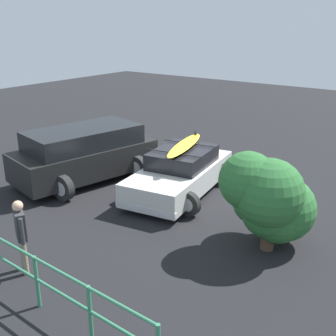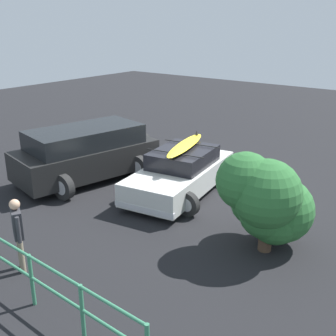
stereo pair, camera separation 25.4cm
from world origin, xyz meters
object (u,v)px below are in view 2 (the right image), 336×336
at_px(sedan_car, 181,172).
at_px(suv_car, 86,153).
at_px(bush_near_left, 267,202).
at_px(person_bystander, 18,229).

bearing_deg(sedan_car, suv_car, 17.20).
bearing_deg(suv_car, bush_near_left, 175.11).
xyz_separation_m(sedan_car, suv_car, (3.03, 0.94, 0.26)).
relative_size(person_bystander, bush_near_left, 0.70).
height_order(sedan_car, bush_near_left, bush_near_left).
bearing_deg(bush_near_left, sedan_car, -23.75).
height_order(sedan_car, person_bystander, sedan_car).
distance_m(sedan_car, person_bystander, 5.36).
bearing_deg(suv_car, person_bystander, 122.87).
bearing_deg(suv_car, sedan_car, -162.80).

